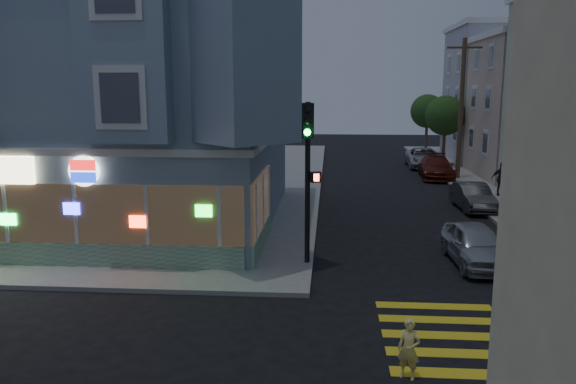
# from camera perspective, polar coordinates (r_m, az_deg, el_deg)

# --- Properties ---
(ground) EXTENTS (120.00, 120.00, 0.00)m
(ground) POSITION_cam_1_polar(r_m,az_deg,el_deg) (15.25, -9.73, -13.02)
(ground) COLOR black
(ground) RESTS_ON ground
(sidewalk_nw) EXTENTS (33.00, 42.00, 0.15)m
(sidewalk_nw) POSITION_cam_1_polar(r_m,az_deg,el_deg) (40.75, -20.47, 1.48)
(sidewalk_nw) COLOR gray
(sidewalk_nw) RESTS_ON ground
(corner_building) EXTENTS (14.60, 14.60, 11.40)m
(corner_building) POSITION_cam_1_polar(r_m,az_deg,el_deg) (26.31, -17.20, 9.59)
(corner_building) COLOR gray
(corner_building) RESTS_ON sidewalk_nw
(row_house_c) EXTENTS (12.00, 8.60, 9.00)m
(row_house_c) POSITION_cam_1_polar(r_m,az_deg,el_deg) (41.73, 27.04, 7.52)
(row_house_c) COLOR #B8A28E
(row_house_c) RESTS_ON sidewalk_ne
(row_house_d) EXTENTS (12.00, 8.60, 10.50)m
(row_house_d) POSITION_cam_1_polar(r_m,az_deg,el_deg) (50.15, 23.17, 9.01)
(row_house_d) COLOR #A8A5B6
(row_house_d) RESTS_ON sidewalk_ne
(utility_pole) EXTENTS (2.20, 0.30, 9.00)m
(utility_pole) POSITION_cam_1_polar(r_m,az_deg,el_deg) (38.50, 17.19, 8.25)
(utility_pole) COLOR #4C3826
(utility_pole) RESTS_ON sidewalk_ne
(street_tree_near) EXTENTS (3.00, 3.00, 5.30)m
(street_tree_near) POSITION_cam_1_polar(r_m,az_deg,el_deg) (44.44, 15.68, 7.47)
(street_tree_near) COLOR #4C3826
(street_tree_near) RESTS_ON sidewalk_ne
(street_tree_far) EXTENTS (3.00, 3.00, 5.30)m
(street_tree_far) POSITION_cam_1_polar(r_m,az_deg,el_deg) (52.30, 13.98, 7.96)
(street_tree_far) COLOR #4C3826
(street_tree_far) RESTS_ON sidewalk_ne
(running_child) EXTENTS (0.57, 0.49, 1.31)m
(running_child) POSITION_cam_1_polar(r_m,az_deg,el_deg) (12.50, 12.18, -15.32)
(running_child) COLOR #F7E97E
(running_child) RESTS_ON ground
(pedestrian_a) EXTENTS (0.93, 0.81, 1.61)m
(pedestrian_a) POSITION_cam_1_polar(r_m,az_deg,el_deg) (31.59, 21.67, 0.54)
(pedestrian_a) COLOR black
(pedestrian_a) RESTS_ON sidewalk_ne
(pedestrian_b) EXTENTS (1.18, 0.83, 1.87)m
(pedestrian_b) POSITION_cam_1_polar(r_m,az_deg,el_deg) (33.05, 20.90, 1.23)
(pedestrian_b) COLOR #27232C
(pedestrian_b) RESTS_ON sidewalk_ne
(parked_car_a) EXTENTS (1.86, 4.24, 1.42)m
(parked_car_a) POSITION_cam_1_polar(r_m,az_deg,el_deg) (20.53, 18.49, -5.09)
(parked_car_a) COLOR #A6AAAE
(parked_car_a) RESTS_ON ground
(parked_car_b) EXTENTS (1.59, 4.11, 1.33)m
(parked_car_b) POSITION_cam_1_polar(r_m,az_deg,el_deg) (29.56, 18.25, -0.46)
(parked_car_b) COLOR #313436
(parked_car_b) RESTS_ON ground
(parked_car_c) EXTENTS (2.41, 5.27, 1.49)m
(parked_car_c) POSITION_cam_1_polar(r_m,az_deg,el_deg) (39.17, 14.82, 2.45)
(parked_car_c) COLOR #5D1E15
(parked_car_c) RESTS_ON ground
(parked_car_d) EXTENTS (2.59, 5.38, 1.48)m
(parked_car_d) POSITION_cam_1_polar(r_m,az_deg,el_deg) (44.25, 13.61, 3.40)
(parked_car_d) COLOR #AEB2BA
(parked_car_d) RESTS_ON ground
(traffic_signal) EXTENTS (0.68, 0.61, 5.45)m
(traffic_signal) POSITION_cam_1_polar(r_m,az_deg,el_deg) (18.54, 2.07, 3.67)
(traffic_signal) COLOR black
(traffic_signal) RESTS_ON sidewalk_nw
(fire_hydrant) EXTENTS (0.51, 0.29, 0.88)m
(fire_hydrant) POSITION_cam_1_polar(r_m,az_deg,el_deg) (28.31, 23.75, -1.42)
(fire_hydrant) COLOR silver
(fire_hydrant) RESTS_ON sidewalk_ne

